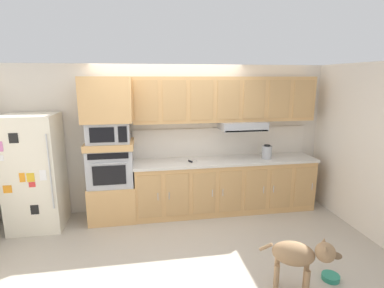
{
  "coord_description": "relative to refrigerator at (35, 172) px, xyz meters",
  "views": [
    {
      "loc": [
        -0.44,
        -3.94,
        2.28
      ],
      "look_at": [
        0.28,
        0.35,
        1.3
      ],
      "focal_mm": 27.66,
      "sensor_mm": 36.0,
      "label": 1
    }
  ],
  "objects": [
    {
      "name": "countertop_slab",
      "position": [
        3.02,
        0.07,
        0.02
      ],
      "size": [
        3.11,
        0.64,
        0.04
      ],
      "primitive_type": "cube",
      "color": "beige",
      "rests_on": "lower_cabinet_run"
    },
    {
      "name": "lower_cabinet_run",
      "position": [
        3.02,
        0.07,
        -0.44
      ],
      "size": [
        3.07,
        0.63,
        0.88
      ],
      "color": "tan",
      "rests_on": "ground"
    },
    {
      "name": "oven_base_cabinet",
      "position": [
        1.12,
        0.07,
        -0.58
      ],
      "size": [
        0.74,
        0.62,
        0.6
      ],
      "primitive_type": "cube",
      "color": "tan",
      "rests_on": "ground"
    },
    {
      "name": "dog_food_bowl",
      "position": [
        3.72,
        -1.93,
        -0.85
      ],
      "size": [
        0.2,
        0.2,
        0.06
      ],
      "color": "#267F66",
      "rests_on": "ground"
    },
    {
      "name": "side_panel_right",
      "position": [
        4.89,
        -0.68,
        0.37
      ],
      "size": [
        0.12,
        7.1,
        2.5
      ],
      "primitive_type": "cube",
      "color": "silver",
      "rests_on": "ground"
    },
    {
      "name": "backsplash_panel",
      "position": [
        3.02,
        0.36,
        0.29
      ],
      "size": [
        3.11,
        0.02,
        0.5
      ],
      "primitive_type": "cube",
      "color": "silver",
      "rests_on": "countertop_slab"
    },
    {
      "name": "appliance_upper_cabinet",
      "position": [
        1.12,
        0.07,
        1.08
      ],
      "size": [
        0.74,
        0.62,
        0.68
      ],
      "primitive_type": "cube",
      "color": "tan",
      "rests_on": "microwave"
    },
    {
      "name": "screwdriver",
      "position": [
        2.41,
        0.02,
        0.05
      ],
      "size": [
        0.16,
        0.15,
        0.03
      ],
      "color": "black",
      "rests_on": "countertop_slab"
    },
    {
      "name": "built_in_oven",
      "position": [
        1.12,
        0.07,
        0.02
      ],
      "size": [
        0.7,
        0.62,
        0.6
      ],
      "color": "#A8AAAF",
      "rests_on": "oven_base_cabinet"
    },
    {
      "name": "appliance_mid_shelf",
      "position": [
        1.12,
        0.07,
        0.37
      ],
      "size": [
        0.74,
        0.62,
        0.1
      ],
      "primitive_type": "cube",
      "color": "tan",
      "rests_on": "built_in_oven"
    },
    {
      "name": "ground_plane",
      "position": [
        2.09,
        -0.68,
        -0.88
      ],
      "size": [
        9.6,
        9.6,
        0.0
      ],
      "primitive_type": "plane",
      "color": "#B2A899"
    },
    {
      "name": "microwave",
      "position": [
        1.12,
        0.07,
        0.58
      ],
      "size": [
        0.64,
        0.54,
        0.32
      ],
      "color": "#A8AAAF",
      "rests_on": "appliance_mid_shelf"
    },
    {
      "name": "electric_kettle",
      "position": [
        3.73,
        0.02,
        0.15
      ],
      "size": [
        0.17,
        0.17,
        0.24
      ],
      "color": "#A8AAAF",
      "rests_on": "countertop_slab"
    },
    {
      "name": "back_kitchen_wall",
      "position": [
        2.09,
        0.43,
        0.37
      ],
      "size": [
        6.2,
        0.12,
        2.5
      ],
      "primitive_type": "cube",
      "color": "beige",
      "rests_on": "ground"
    },
    {
      "name": "upper_cabinet_with_hood",
      "position": [
        3.04,
        0.19,
        1.02
      ],
      "size": [
        3.07,
        0.48,
        0.88
      ],
      "color": "tan",
      "rests_on": "backsplash_panel"
    },
    {
      "name": "refrigerator",
      "position": [
        0.0,
        0.0,
        0.0
      ],
      "size": [
        0.76,
        0.73,
        1.76
      ],
      "color": "silver",
      "rests_on": "ground"
    },
    {
      "name": "dog",
      "position": [
        3.24,
        -2.06,
        -0.43
      ],
      "size": [
        0.77,
        0.46,
        0.65
      ],
      "rotation": [
        0.0,
        0.0,
        -0.46
      ],
      "color": "#997551",
      "rests_on": "ground"
    }
  ]
}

